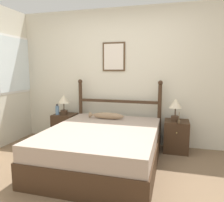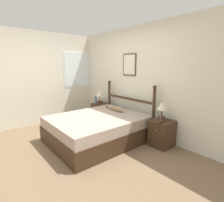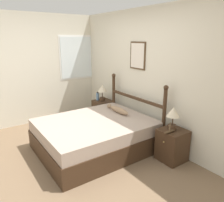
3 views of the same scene
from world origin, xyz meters
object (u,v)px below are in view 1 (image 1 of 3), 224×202
object	(u,v)px
table_lamp_left	(64,101)
model_boat	(179,121)
bed	(103,147)
table_lamp_right	(176,106)
fish_pillow	(106,116)
nightstand_right	(176,136)
bottle	(57,110)
nightstand_left	(65,127)

from	to	relation	value
table_lamp_left	model_boat	world-z (taller)	table_lamp_left
model_boat	bed	bearing A→B (deg)	-146.59
table_lamp_right	fish_pillow	world-z (taller)	table_lamp_right
nightstand_right	model_boat	world-z (taller)	model_boat
bottle	model_boat	size ratio (longest dim) A/B	0.83
table_lamp_left	bottle	xyz separation A→B (m)	(-0.11, -0.06, -0.16)
table_lamp_left	model_boat	distance (m)	2.18
nightstand_right	table_lamp_right	distance (m)	0.53
table_lamp_right	fish_pillow	distance (m)	1.20
bed	nightstand_right	xyz separation A→B (m)	(1.07, 0.85, -0.00)
table_lamp_left	model_boat	bearing A→B (deg)	-3.10
table_lamp_right	model_boat	xyz separation A→B (m)	(0.06, -0.13, -0.24)
nightstand_right	table_lamp_right	xyz separation A→B (m)	(-0.03, 0.00, 0.53)
nightstand_right	table_lamp_right	world-z (taller)	table_lamp_right
bed	nightstand_left	bearing A→B (deg)	141.30
nightstand_right	table_lamp_left	distance (m)	2.20
fish_pillow	nightstand_right	bearing A→B (deg)	11.60
nightstand_left	table_lamp_right	size ratio (longest dim) A/B	1.41
nightstand_left	fish_pillow	xyz separation A→B (m)	(0.94, -0.24, 0.34)
fish_pillow	bed	bearing A→B (deg)	-78.35
table_lamp_left	fish_pillow	size ratio (longest dim) A/B	0.61
bottle	bed	bearing A→B (deg)	-33.28
bottle	model_boat	xyz separation A→B (m)	(2.28, -0.05, -0.07)
bed	nightstand_left	distance (m)	1.37
table_lamp_right	bottle	size ratio (longest dim) A/B	1.80
nightstand_right	table_lamp_right	size ratio (longest dim) A/B	1.41
nightstand_right	bottle	bearing A→B (deg)	-177.99
table_lamp_right	bottle	xyz separation A→B (m)	(-2.21, -0.08, -0.16)
nightstand_left	model_boat	distance (m)	2.18
table_lamp_right	model_boat	distance (m)	0.28
nightstand_left	model_boat	bearing A→B (deg)	-3.48
table_lamp_left	table_lamp_right	size ratio (longest dim) A/B	1.00
nightstand_left	table_lamp_left	bearing A→B (deg)	-106.16
nightstand_left	bottle	size ratio (longest dim) A/B	2.54
table_lamp_left	bed	bearing A→B (deg)	-38.13
bed	fish_pillow	bearing A→B (deg)	101.65
table_lamp_left	table_lamp_right	xyz separation A→B (m)	(2.10, 0.02, 0.00)
bed	nightstand_right	world-z (taller)	bed
model_boat	fish_pillow	distance (m)	1.23
nightstand_left	nightstand_right	xyz separation A→B (m)	(2.13, 0.00, 0.00)
model_boat	nightstand_right	bearing A→B (deg)	102.71
bed	fish_pillow	world-z (taller)	fish_pillow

